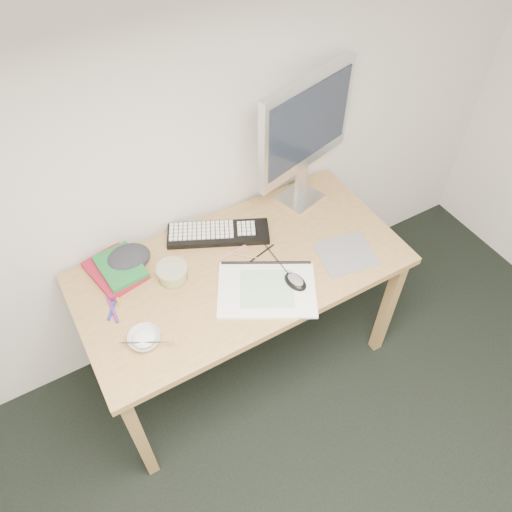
{
  "coord_description": "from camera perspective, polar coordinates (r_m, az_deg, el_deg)",
  "views": [
    {
      "loc": [
        -0.59,
        0.21,
        2.38
      ],
      "look_at": [
        0.08,
        1.39,
        0.83
      ],
      "focal_mm": 35.0,
      "sensor_mm": 36.0,
      "label": 1
    }
  ],
  "objects": [
    {
      "name": "book_red",
      "position": [
        2.18,
        -15.79,
        -1.61
      ],
      "size": [
        0.23,
        0.28,
        0.02
      ],
      "primitive_type": "cube",
      "rotation": [
        0.0,
        0.0,
        0.2
      ],
      "color": "maroon",
      "rests_on": "desk"
    },
    {
      "name": "marker_blue",
      "position": [
        2.07,
        -16.02,
        -5.61
      ],
      "size": [
        0.08,
        0.11,
        0.01
      ],
      "primitive_type": "cylinder",
      "rotation": [
        0.0,
        1.57,
        0.94
      ],
      "color": "#1C2997",
      "rests_on": "desk"
    },
    {
      "name": "keyboard",
      "position": [
        2.24,
        -4.33,
        2.58
      ],
      "size": [
        0.47,
        0.33,
        0.03
      ],
      "primitive_type": "cube",
      "rotation": [
        0.0,
        0.0,
        -0.45
      ],
      "color": "black",
      "rests_on": "desk"
    },
    {
      "name": "sketchpad",
      "position": [
        2.04,
        1.23,
        -3.84
      ],
      "size": [
        0.49,
        0.44,
        0.01
      ],
      "primitive_type": "cube",
      "rotation": [
        0.0,
        0.0,
        -0.52
      ],
      "color": "white",
      "rests_on": "desk"
    },
    {
      "name": "cloth_lump",
      "position": [
        2.18,
        -14.36,
        -0.26
      ],
      "size": [
        0.16,
        0.13,
        0.07
      ],
      "primitive_type": "ellipsoid",
      "rotation": [
        0.0,
        0.0,
        0.02
      ],
      "color": "#24262B",
      "rests_on": "desk"
    },
    {
      "name": "chopsticks",
      "position": [
        1.9,
        -12.19,
        -9.61
      ],
      "size": [
        0.19,
        0.11,
        0.02
      ],
      "primitive_type": "cylinder",
      "rotation": [
        0.0,
        1.57,
        -0.49
      ],
      "color": "silver",
      "rests_on": "rice_bowl"
    },
    {
      "name": "pencil_tan",
      "position": [
        2.17,
        -2.4,
        0.24
      ],
      "size": [
        0.14,
        0.14,
        0.01
      ],
      "primitive_type": "cylinder",
      "rotation": [
        0.0,
        1.57,
        -0.78
      ],
      "color": "#A18E55",
      "rests_on": "desk"
    },
    {
      "name": "book_green",
      "position": [
        2.16,
        -15.25,
        -1.15
      ],
      "size": [
        0.18,
        0.23,
        0.02
      ],
      "primitive_type": "cube",
      "rotation": [
        0.0,
        0.0,
        0.09
      ],
      "color": "#1B6C2E",
      "rests_on": "book_red"
    },
    {
      "name": "desk",
      "position": [
        2.19,
        -1.64,
        -2.59
      ],
      "size": [
        1.4,
        0.7,
        0.75
      ],
      "color": "tan",
      "rests_on": "ground"
    },
    {
      "name": "mousepad",
      "position": [
        2.21,
        10.25,
        0.24
      ],
      "size": [
        0.27,
        0.25,
        0.0
      ],
      "primitive_type": "cube",
      "rotation": [
        0.0,
        0.0,
        -0.2
      ],
      "color": "gray",
      "rests_on": "desk"
    },
    {
      "name": "marker_purple",
      "position": [
        2.06,
        -16.09,
        -5.8
      ],
      "size": [
        0.02,
        0.15,
        0.01
      ],
      "primitive_type": "cylinder",
      "rotation": [
        0.0,
        1.57,
        1.51
      ],
      "color": "#672383",
      "rests_on": "desk"
    },
    {
      "name": "rice_bowl",
      "position": [
        1.94,
        -12.62,
        -9.23
      ],
      "size": [
        0.14,
        0.14,
        0.04
      ],
      "primitive_type": "imported",
      "rotation": [
        0.0,
        0.0,
        0.15
      ],
      "color": "silver",
      "rests_on": "desk"
    },
    {
      "name": "marker_orange",
      "position": [
        2.11,
        -15.75,
        -4.16
      ],
      "size": [
        0.02,
        0.12,
        0.01
      ],
      "primitive_type": "cylinder",
      "rotation": [
        0.0,
        1.57,
        1.49
      ],
      "color": "orange",
      "rests_on": "desk"
    },
    {
      "name": "pencil_black",
      "position": [
        2.16,
        0.3,
        0.05
      ],
      "size": [
        0.18,
        0.05,
        0.01
      ],
      "primitive_type": "cylinder",
      "rotation": [
        0.0,
        1.57,
        0.25
      ],
      "color": "black",
      "rests_on": "desk"
    },
    {
      "name": "monitor",
      "position": [
        2.2,
        5.72,
        14.39
      ],
      "size": [
        0.54,
        0.21,
        0.63
      ],
      "rotation": [
        0.0,
        0.0,
        0.27
      ],
      "color": "silver",
      "rests_on": "desk"
    },
    {
      "name": "pencil_pink",
      "position": [
        2.18,
        -2.54,
        0.52
      ],
      "size": [
        0.19,
        0.03,
        0.01
      ],
      "primitive_type": "cylinder",
      "rotation": [
        0.0,
        1.57,
        0.14
      ],
      "color": "pink",
      "rests_on": "desk"
    },
    {
      "name": "fruit_tub",
      "position": [
        2.09,
        -9.53,
        -1.94
      ],
      "size": [
        0.15,
        0.15,
        0.06
      ],
      "primitive_type": "cylinder",
      "rotation": [
        0.0,
        0.0,
        -0.18
      ],
      "color": "gold",
      "rests_on": "desk"
    },
    {
      "name": "mouse",
      "position": [
        2.05,
        4.54,
        -2.74
      ],
      "size": [
        0.09,
        0.12,
        0.04
      ],
      "primitive_type": "ellipsoid",
      "rotation": [
        0.0,
        0.0,
        0.17
      ],
      "color": "black",
      "rests_on": "sketchpad"
    }
  ]
}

